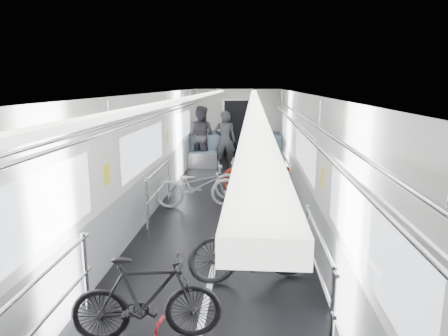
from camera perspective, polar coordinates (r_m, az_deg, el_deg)
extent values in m
cube|color=black|center=(7.70, -0.07, -7.61)|extent=(3.00, 14.00, 0.01)
cube|color=white|center=(7.26, -0.08, 10.53)|extent=(3.00, 14.00, 0.02)
cube|color=silver|center=(7.64, -11.37, 1.31)|extent=(0.02, 14.00, 2.40)
cube|color=silver|center=(7.43, 11.54, 1.00)|extent=(0.02, 14.00, 2.40)
cube|color=silver|center=(14.31, 1.99, 6.41)|extent=(3.00, 0.02, 2.40)
cube|color=white|center=(7.70, -0.07, -7.58)|extent=(0.08, 13.80, 0.01)
cube|color=gray|center=(7.80, -10.93, -4.11)|extent=(0.01, 13.90, 0.90)
cube|color=gray|center=(7.60, 11.08, -4.55)|extent=(0.01, 13.90, 0.90)
cube|color=white|center=(7.60, -11.21, 2.79)|extent=(0.01, 10.80, 0.75)
cube|color=white|center=(7.39, 11.38, 2.53)|extent=(0.01, 10.80, 0.75)
cube|color=white|center=(7.32, -4.44, 10.04)|extent=(0.14, 13.40, 0.05)
cube|color=white|center=(7.24, 4.34, 10.02)|extent=(0.14, 13.40, 0.05)
cube|color=black|center=(14.27, 1.97, 5.59)|extent=(0.95, 0.10, 2.00)
imported|color=black|center=(4.30, -10.97, -17.85)|extent=(1.57, 0.66, 0.91)
imported|color=#AAAAAF|center=(8.47, -3.81, -2.52)|extent=(1.87, 0.97, 0.94)
imported|color=black|center=(5.36, 4.14, -10.68)|extent=(1.80, 0.97, 1.04)
imported|color=#AAABAE|center=(8.94, 4.25, -1.76)|extent=(1.78, 0.64, 0.93)
imported|color=red|center=(9.51, 4.98, -0.55)|extent=(1.82, 0.85, 1.05)
imported|color=black|center=(12.22, 2.38, 2.08)|extent=(0.73, 1.88, 0.97)
imported|color=black|center=(12.18, 0.14, 3.99)|extent=(0.68, 0.47, 1.79)
imported|color=#2D2A32|center=(12.75, -3.35, 4.58)|extent=(1.10, 0.96, 1.90)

